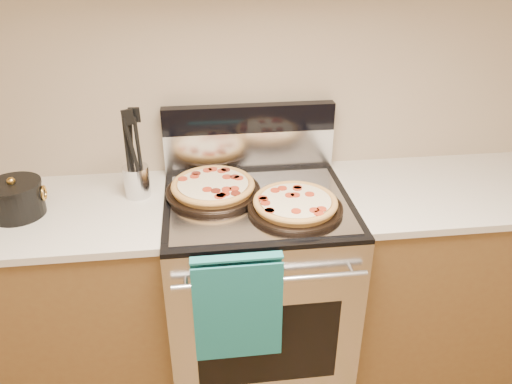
{
  "coord_description": "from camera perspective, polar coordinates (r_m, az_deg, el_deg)",
  "views": [
    {
      "loc": [
        -0.22,
        -0.11,
        1.91
      ],
      "look_at": [
        -0.02,
        1.55,
        1.01
      ],
      "focal_mm": 35.0,
      "sensor_mm": 36.0,
      "label": 1
    }
  ],
  "objects": [
    {
      "name": "cooktop",
      "position": [
        2.04,
        0.2,
        -1.16
      ],
      "size": [
        0.76,
        0.68,
        0.02
      ],
      "primitive_type": "cube",
      "color": "black",
      "rests_on": "range_body"
    },
    {
      "name": "foil_sheet",
      "position": [
        2.01,
        0.31,
        -1.26
      ],
      "size": [
        0.7,
        0.55,
        0.01
      ],
      "primitive_type": "cube",
      "color": "gray",
      "rests_on": "cooktop"
    },
    {
      "name": "pepperoni_pizza_front",
      "position": [
        1.95,
        4.51,
        -1.41
      ],
      "size": [
        0.45,
        0.45,
        0.05
      ],
      "primitive_type": null,
      "rotation": [
        0.0,
        0.0,
        0.27
      ],
      "color": "#B57B37",
      "rests_on": "foil_sheet"
    },
    {
      "name": "backsplash_lower",
      "position": [
        2.27,
        -0.79,
        4.86
      ],
      "size": [
        0.76,
        0.06,
        0.18
      ],
      "primitive_type": "cube",
      "color": "silver",
      "rests_on": "cooktop"
    },
    {
      "name": "countertop_right",
      "position": [
        2.34,
        22.04,
        0.26
      ],
      "size": [
        1.02,
        0.64,
        0.03
      ],
      "primitive_type": "cube",
      "color": "beige",
      "rests_on": "cabinet_right"
    },
    {
      "name": "oven_window",
      "position": [
        2.05,
        1.4,
        -17.11
      ],
      "size": [
        0.56,
        0.01,
        0.4
      ],
      "primitive_type": "cube",
      "color": "black",
      "rests_on": "range_body"
    },
    {
      "name": "countertop_left",
      "position": [
        2.16,
        -23.77,
        -2.43
      ],
      "size": [
        1.02,
        0.64,
        0.03
      ],
      "primitive_type": "cube",
      "color": "beige",
      "rests_on": "cabinet_left"
    },
    {
      "name": "range_body",
      "position": [
        2.3,
        0.18,
        -11.2
      ],
      "size": [
        0.76,
        0.68,
        0.9
      ],
      "primitive_type": "cube",
      "color": "#B7B7BC",
      "rests_on": "ground"
    },
    {
      "name": "utensil_crock",
      "position": [
        2.12,
        -13.46,
        1.22
      ],
      "size": [
        0.13,
        0.13,
        0.13
      ],
      "primitive_type": "cylinder",
      "rotation": [
        0.0,
        0.0,
        -0.34
      ],
      "color": "silver",
      "rests_on": "countertop_left"
    },
    {
      "name": "oven_handle",
      "position": [
        1.79,
        1.72,
        -10.12
      ],
      "size": [
        0.7,
        0.03,
        0.03
      ],
      "primitive_type": "cylinder",
      "rotation": [
        0.0,
        1.57,
        0.0
      ],
      "color": "silver",
      "rests_on": "range_body"
    },
    {
      "name": "cabinet_left",
      "position": [
        2.41,
        -21.66,
        -11.8
      ],
      "size": [
        1.0,
        0.62,
        0.88
      ],
      "primitive_type": "cube",
      "color": "brown",
      "rests_on": "ground"
    },
    {
      "name": "pepperoni_pizza_back",
      "position": [
        2.07,
        -4.92,
        0.5
      ],
      "size": [
        0.45,
        0.45,
        0.05
      ],
      "primitive_type": null,
      "rotation": [
        0.0,
        0.0,
        -0.19
      ],
      "color": "#B57B37",
      "rests_on": "foil_sheet"
    },
    {
      "name": "cabinet_right",
      "position": [
        2.57,
        20.22,
        -8.74
      ],
      "size": [
        1.0,
        0.62,
        0.88
      ],
      "primitive_type": "cube",
      "color": "brown",
      "rests_on": "ground"
    },
    {
      "name": "dish_towel",
      "position": [
        1.84,
        -2.11,
        -12.84
      ],
      "size": [
        0.32,
        0.05,
        0.42
      ],
      "primitive_type": null,
      "color": "#1A8379",
      "rests_on": "oven_handle"
    },
    {
      "name": "backsplash_upper",
      "position": [
        2.21,
        -0.81,
        8.43
      ],
      "size": [
        0.76,
        0.06,
        0.12
      ],
      "primitive_type": "cube",
      "color": "black",
      "rests_on": "backsplash_lower"
    },
    {
      "name": "saucepan",
      "position": [
        2.13,
        -25.75,
        -0.86
      ],
      "size": [
        0.21,
        0.21,
        0.12
      ],
      "primitive_type": "cylinder",
      "rotation": [
        0.0,
        0.0,
        0.04
      ],
      "color": "black",
      "rests_on": "countertop_left"
    },
    {
      "name": "wall_back",
      "position": [
        2.2,
        -0.96,
        13.45
      ],
      "size": [
        4.0,
        0.0,
        4.0
      ],
      "primitive_type": "plane",
      "rotation": [
        1.57,
        0.0,
        0.0
      ],
      "color": "tan",
      "rests_on": "ground"
    }
  ]
}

